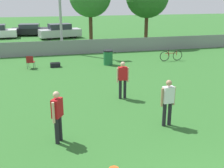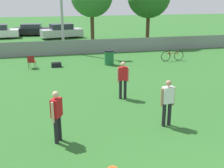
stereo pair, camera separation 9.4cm
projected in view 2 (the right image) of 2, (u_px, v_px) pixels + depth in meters
fence_backline at (89, 47)px, 21.77m from camera, size 25.17×0.07×1.21m
player_receiver_white at (168, 100)px, 9.53m from camera, size 0.53×0.25×1.66m
player_defender_red at (57, 113)px, 8.46m from camera, size 0.38×0.47×1.66m
player_thrower_red at (123, 78)px, 12.12m from camera, size 0.53×0.24×1.66m
folding_chair_sideline at (32, 61)px, 17.35m from camera, size 0.51×0.51×0.81m
bicycle_sideline at (172, 56)px, 19.39m from camera, size 1.67×0.44×0.75m
trash_bin at (109, 57)px, 18.29m from camera, size 0.62×0.62×0.96m
gear_bag_sideline at (56, 65)px, 17.81m from camera, size 0.63×0.34×0.31m
parked_car_dark at (32, 30)px, 31.72m from camera, size 4.27×2.26×1.30m
parked_car_silver at (62, 31)px, 29.64m from camera, size 4.53×2.46×1.51m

